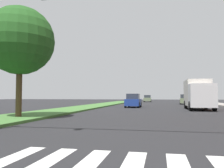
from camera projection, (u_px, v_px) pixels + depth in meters
The scene contains 9 objects.
ground_plane at pixel (163, 108), 27.73m from camera, with size 140.00×140.00×0.00m, color #262628.
crosswalk at pixel (179, 168), 4.43m from camera, with size 7.65×2.20×0.01m.
median_strip at pixel (86, 107), 27.62m from camera, with size 3.78×64.00×0.15m, color #477A38.
tree_mid at pixel (20, 41), 14.28m from camera, with size 4.24×4.24×6.81m.
traffic_light_gantry at pixel (47, 6), 7.78m from camera, with size 11.00×0.30×6.00m.
sedan_midblock at pixel (133, 101), 28.82m from camera, with size 1.79×4.15×1.69m.
sedan_distant at pixel (185, 100), 40.22m from camera, with size 2.15×4.71×1.69m.
sedan_far_horizon at pixel (147, 99), 56.44m from camera, with size 1.94×4.43×1.66m.
truck_box_delivery at pixel (198, 94), 23.66m from camera, with size 2.40×6.20×3.10m.
Camera 1 is at (-0.35, 1.48, 1.39)m, focal length 36.93 mm.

